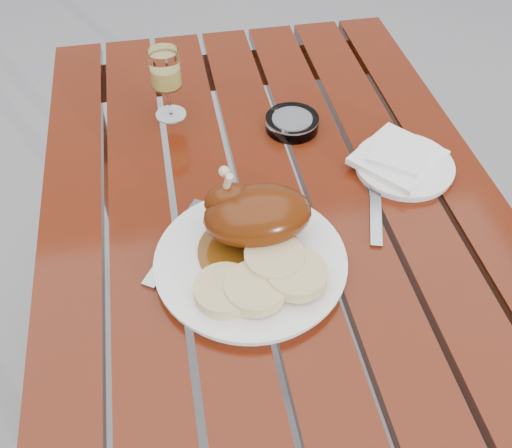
{
  "coord_description": "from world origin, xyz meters",
  "views": [
    {
      "loc": [
        -0.16,
        -0.69,
        1.45
      ],
      "look_at": [
        -0.05,
        -0.08,
        0.78
      ],
      "focal_mm": 40.0,
      "sensor_mm": 36.0,
      "label": 1
    }
  ],
  "objects_px": {
    "wine_glass": "(167,84)",
    "table": "(270,320)",
    "ashtray": "(292,123)",
    "side_plate": "(404,166)",
    "dinner_plate": "(251,262)"
  },
  "relations": [
    {
      "from": "wine_glass",
      "to": "ashtray",
      "type": "distance_m",
      "value": 0.26
    },
    {
      "from": "wine_glass",
      "to": "side_plate",
      "type": "distance_m",
      "value": 0.48
    },
    {
      "from": "table",
      "to": "dinner_plate",
      "type": "height_order",
      "value": "dinner_plate"
    },
    {
      "from": "wine_glass",
      "to": "ashtray",
      "type": "relative_size",
      "value": 1.38
    },
    {
      "from": "table",
      "to": "side_plate",
      "type": "height_order",
      "value": "side_plate"
    },
    {
      "from": "wine_glass",
      "to": "side_plate",
      "type": "xyz_separation_m",
      "value": [
        0.41,
        -0.25,
        -0.07
      ]
    },
    {
      "from": "ashtray",
      "to": "table",
      "type": "bearing_deg",
      "value": -112.05
    },
    {
      "from": "table",
      "to": "wine_glass",
      "type": "height_order",
      "value": "wine_glass"
    },
    {
      "from": "ashtray",
      "to": "wine_glass",
      "type": "bearing_deg",
      "value": 159.13
    },
    {
      "from": "table",
      "to": "dinner_plate",
      "type": "xyz_separation_m",
      "value": [
        -0.07,
        -0.14,
        0.38
      ]
    },
    {
      "from": "dinner_plate",
      "to": "table",
      "type": "bearing_deg",
      "value": 64.6
    },
    {
      "from": "wine_glass",
      "to": "table",
      "type": "bearing_deg",
      "value": -61.11
    },
    {
      "from": "table",
      "to": "side_plate",
      "type": "distance_m",
      "value": 0.46
    },
    {
      "from": "table",
      "to": "ashtray",
      "type": "relative_size",
      "value": 11.4
    },
    {
      "from": "dinner_plate",
      "to": "wine_glass",
      "type": "relative_size",
      "value": 2.07
    }
  ]
}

